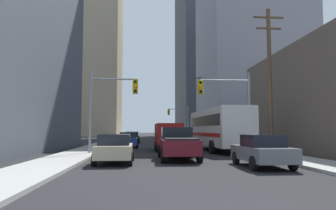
% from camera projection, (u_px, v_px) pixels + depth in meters
% --- Properties ---
extents(sidewalk_left, '(2.73, 160.00, 0.15)m').
position_uv_depth(sidewalk_left, '(116.00, 140.00, 53.67)').
color(sidewalk_left, '#9E9E99').
rests_on(sidewalk_left, ground).
extents(sidewalk_right, '(2.73, 160.00, 0.15)m').
position_uv_depth(sidewalk_right, '(195.00, 140.00, 54.65)').
color(sidewalk_right, '#9E9E99').
rests_on(sidewalk_right, ground).
extents(city_bus, '(2.90, 11.58, 3.40)m').
position_uv_depth(city_bus, '(218.00, 128.00, 27.24)').
color(city_bus, silver).
rests_on(city_bus, ground).
extents(pickup_truck_maroon, '(2.20, 5.43, 1.90)m').
position_uv_depth(pickup_truck_maroon, '(178.00, 144.00, 19.25)').
color(pickup_truck_maroon, maroon).
rests_on(pickup_truck_maroon, ground).
extents(cargo_van_red, '(2.16, 5.23, 2.26)m').
position_uv_depth(cargo_van_red, '(168.00, 135.00, 27.20)').
color(cargo_van_red, maroon).
rests_on(cargo_van_red, ground).
extents(sedan_grey, '(1.95, 4.23, 1.52)m').
position_uv_depth(sedan_grey, '(262.00, 151.00, 15.32)').
color(sedan_grey, slate).
rests_on(sedan_grey, ground).
extents(sedan_beige, '(1.95, 4.23, 1.52)m').
position_uv_depth(sedan_beige, '(115.00, 149.00, 17.14)').
color(sedan_beige, '#C6B793').
rests_on(sedan_beige, ground).
extents(sedan_blue, '(1.95, 4.23, 1.52)m').
position_uv_depth(sedan_blue, '(128.00, 140.00, 32.32)').
color(sedan_blue, navy).
rests_on(sedan_blue, ground).
extents(sedan_black, '(1.95, 4.22, 1.52)m').
position_uv_depth(sedan_black, '(132.00, 137.00, 43.47)').
color(sedan_black, black).
rests_on(sedan_black, ground).
extents(traffic_signal_near_left, '(3.45, 0.44, 6.00)m').
position_uv_depth(traffic_signal_near_left, '(111.00, 98.00, 23.43)').
color(traffic_signal_near_left, gray).
rests_on(traffic_signal_near_left, ground).
extents(traffic_signal_near_right, '(3.93, 0.44, 6.00)m').
position_uv_depth(traffic_signal_near_right, '(227.00, 98.00, 24.06)').
color(traffic_signal_near_right, gray).
rests_on(traffic_signal_near_right, ground).
extents(traffic_signal_far_right, '(3.69, 0.44, 6.00)m').
position_uv_depth(traffic_signal_far_right, '(179.00, 117.00, 57.44)').
color(traffic_signal_far_right, gray).
rests_on(traffic_signal_far_right, ground).
extents(utility_pole_right, '(2.20, 0.28, 10.35)m').
position_uv_depth(utility_pole_right, '(270.00, 77.00, 23.00)').
color(utility_pole_right, brown).
rests_on(utility_pole_right, ground).
extents(street_lamp_right, '(2.47, 0.32, 7.50)m').
position_uv_depth(street_lamp_right, '(216.00, 103.00, 34.19)').
color(street_lamp_right, gray).
rests_on(street_lamp_right, ground).
extents(building_left_far_tower, '(22.96, 21.39, 50.35)m').
position_uv_depth(building_left_far_tower, '(80.00, 48.00, 94.30)').
color(building_left_far_tower, tan).
rests_on(building_left_far_tower, ground).
extents(building_right_mid_block, '(15.99, 18.69, 35.17)m').
position_uv_depth(building_right_mid_block, '(250.00, 39.00, 56.90)').
color(building_right_mid_block, '#93939E').
rests_on(building_right_mid_block, ground).
extents(building_right_far_highrise, '(23.21, 28.20, 72.75)m').
position_uv_depth(building_right_far_highrise, '(219.00, 10.00, 94.83)').
color(building_right_far_highrise, '#4C515B').
rests_on(building_right_far_highrise, ground).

